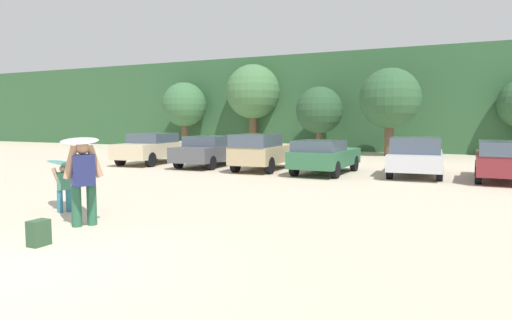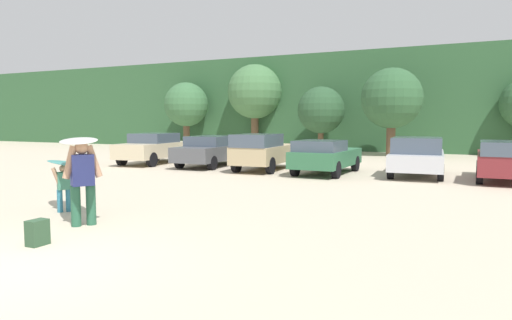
{
  "view_description": "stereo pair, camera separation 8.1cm",
  "coord_description": "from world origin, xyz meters",
  "px_view_note": "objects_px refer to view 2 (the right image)",
  "views": [
    {
      "loc": [
        5.88,
        -4.35,
        2.17
      ],
      "look_at": [
        0.32,
        7.42,
        1.04
      ],
      "focal_mm": 31.82,
      "sensor_mm": 36.0,
      "label": 1
    },
    {
      "loc": [
        5.95,
        -4.31,
        2.17
      ],
      "look_at": [
        0.32,
        7.42,
        1.04
      ],
      "focal_mm": 31.82,
      "sensor_mm": 36.0,
      "label": 2
    }
  ],
  "objects_px": {
    "parked_car_forest_green": "(325,156)",
    "parked_car_maroon": "(504,160)",
    "parked_car_champagne": "(154,147)",
    "person_adult": "(83,178)",
    "parked_car_tan": "(263,151)",
    "surfboard_teal": "(67,163)",
    "parked_car_silver": "(417,156)",
    "person_child": "(64,185)",
    "surfboard_white": "(78,141)",
    "parked_car_dark_gray": "(212,150)",
    "backpack_dropped": "(37,233)"
  },
  "relations": [
    {
      "from": "person_child",
      "to": "parked_car_forest_green",
      "type": "bearing_deg",
      "value": -74.83
    },
    {
      "from": "parked_car_tan",
      "to": "parked_car_forest_green",
      "type": "height_order",
      "value": "parked_car_tan"
    },
    {
      "from": "surfboard_teal",
      "to": "backpack_dropped",
      "type": "relative_size",
      "value": 4.92
    },
    {
      "from": "parked_car_champagne",
      "to": "parked_car_tan",
      "type": "relative_size",
      "value": 1.11
    },
    {
      "from": "parked_car_champagne",
      "to": "person_adult",
      "type": "distance_m",
      "value": 13.78
    },
    {
      "from": "parked_car_champagne",
      "to": "parked_car_dark_gray",
      "type": "relative_size",
      "value": 1.0
    },
    {
      "from": "person_adult",
      "to": "parked_car_dark_gray",
      "type": "bearing_deg",
      "value": -37.79
    },
    {
      "from": "parked_car_tan",
      "to": "backpack_dropped",
      "type": "xyz_separation_m",
      "value": [
        1.45,
        -12.55,
        -0.63
      ]
    },
    {
      "from": "parked_car_champagne",
      "to": "person_adult",
      "type": "relative_size",
      "value": 2.7
    },
    {
      "from": "parked_car_dark_gray",
      "to": "person_child",
      "type": "distance_m",
      "value": 11.21
    },
    {
      "from": "person_adult",
      "to": "person_child",
      "type": "bearing_deg",
      "value": 4.18
    },
    {
      "from": "parked_car_champagne",
      "to": "backpack_dropped",
      "type": "relative_size",
      "value": 10.5
    },
    {
      "from": "surfboard_white",
      "to": "backpack_dropped",
      "type": "relative_size",
      "value": 5.22
    },
    {
      "from": "parked_car_dark_gray",
      "to": "parked_car_maroon",
      "type": "distance_m",
      "value": 12.29
    },
    {
      "from": "parked_car_forest_green",
      "to": "backpack_dropped",
      "type": "distance_m",
      "value": 12.55
    },
    {
      "from": "surfboard_white",
      "to": "parked_car_silver",
      "type": "bearing_deg",
      "value": -79.08
    },
    {
      "from": "parked_car_champagne",
      "to": "parked_car_tan",
      "type": "bearing_deg",
      "value": -100.67
    },
    {
      "from": "parked_car_silver",
      "to": "person_child",
      "type": "xyz_separation_m",
      "value": [
        -6.77,
        -11.07,
        -0.15
      ]
    },
    {
      "from": "person_adult",
      "to": "surfboard_teal",
      "type": "height_order",
      "value": "person_adult"
    },
    {
      "from": "person_child",
      "to": "surfboard_white",
      "type": "distance_m",
      "value": 2.04
    },
    {
      "from": "parked_car_dark_gray",
      "to": "backpack_dropped",
      "type": "bearing_deg",
      "value": -164.64
    },
    {
      "from": "person_child",
      "to": "parked_car_maroon",
      "type": "bearing_deg",
      "value": -99.17
    },
    {
      "from": "parked_car_tan",
      "to": "surfboard_teal",
      "type": "xyz_separation_m",
      "value": [
        -0.43,
        -10.2,
        0.31
      ]
    },
    {
      "from": "parked_car_tan",
      "to": "backpack_dropped",
      "type": "relative_size",
      "value": 9.48
    },
    {
      "from": "parked_car_silver",
      "to": "person_adult",
      "type": "xyz_separation_m",
      "value": [
        -5.26,
        -11.91,
        0.2
      ]
    },
    {
      "from": "parked_car_dark_gray",
      "to": "surfboard_teal",
      "type": "distance_m",
      "value": 11.17
    },
    {
      "from": "surfboard_teal",
      "to": "parked_car_silver",
      "type": "bearing_deg",
      "value": -99.07
    },
    {
      "from": "parked_car_forest_green",
      "to": "surfboard_teal",
      "type": "relative_size",
      "value": 1.93
    },
    {
      "from": "parked_car_silver",
      "to": "parked_car_dark_gray",
      "type": "bearing_deg",
      "value": 87.14
    },
    {
      "from": "parked_car_champagne",
      "to": "surfboard_teal",
      "type": "relative_size",
      "value": 2.14
    },
    {
      "from": "parked_car_dark_gray",
      "to": "parked_car_tan",
      "type": "xyz_separation_m",
      "value": [
        3.02,
        -0.66,
        0.09
      ]
    },
    {
      "from": "parked_car_forest_green",
      "to": "parked_car_maroon",
      "type": "height_order",
      "value": "parked_car_maroon"
    },
    {
      "from": "person_adult",
      "to": "person_child",
      "type": "distance_m",
      "value": 1.76
    },
    {
      "from": "parked_car_tan",
      "to": "parked_car_silver",
      "type": "distance_m",
      "value": 6.33
    },
    {
      "from": "person_adult",
      "to": "surfboard_teal",
      "type": "xyz_separation_m",
      "value": [
        -1.44,
        0.9,
        0.17
      ]
    },
    {
      "from": "parked_car_dark_gray",
      "to": "surfboard_white",
      "type": "xyz_separation_m",
      "value": [
        3.99,
        -11.8,
        1.0
      ]
    },
    {
      "from": "parked_car_maroon",
      "to": "person_adult",
      "type": "xyz_separation_m",
      "value": [
        -8.25,
        -11.52,
        0.2
      ]
    },
    {
      "from": "parked_car_champagne",
      "to": "person_adult",
      "type": "bearing_deg",
      "value": -153.37
    },
    {
      "from": "person_child",
      "to": "backpack_dropped",
      "type": "xyz_separation_m",
      "value": [
        1.95,
        -2.3,
        -0.41
      ]
    },
    {
      "from": "parked_car_forest_green",
      "to": "person_adult",
      "type": "xyz_separation_m",
      "value": [
        -1.81,
        -11.01,
        0.24
      ]
    },
    {
      "from": "parked_car_champagne",
      "to": "surfboard_teal",
      "type": "bearing_deg",
      "value": -156.83
    },
    {
      "from": "parked_car_maroon",
      "to": "surfboard_teal",
      "type": "xyz_separation_m",
      "value": [
        -9.7,
        -10.62,
        0.38
      ]
    },
    {
      "from": "surfboard_teal",
      "to": "parked_car_tan",
      "type": "bearing_deg",
      "value": -70.15
    },
    {
      "from": "parked_car_silver",
      "to": "person_child",
      "type": "height_order",
      "value": "parked_car_silver"
    },
    {
      "from": "person_child",
      "to": "parked_car_dark_gray",
      "type": "bearing_deg",
      "value": -43.71
    },
    {
      "from": "parked_car_forest_green",
      "to": "parked_car_silver",
      "type": "distance_m",
      "value": 3.56
    },
    {
      "from": "parked_car_forest_green",
      "to": "parked_car_maroon",
      "type": "relative_size",
      "value": 1.01
    },
    {
      "from": "parked_car_tan",
      "to": "parked_car_silver",
      "type": "bearing_deg",
      "value": -85.65
    },
    {
      "from": "parked_car_dark_gray",
      "to": "surfboard_white",
      "type": "distance_m",
      "value": 12.5
    },
    {
      "from": "parked_car_maroon",
      "to": "parked_car_champagne",
      "type": "bearing_deg",
      "value": 89.88
    }
  ]
}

